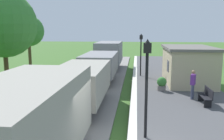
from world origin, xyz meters
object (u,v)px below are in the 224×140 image
object	(u,v)px
tree_trackside_far	(3,25)
freight_train	(93,71)
bench_near_hut	(206,96)
person_waiting	(193,83)
tree_field_left	(28,31)
station_hut	(188,65)
lamp_post_far	(141,47)
potted_planter	(162,84)
bench_down_platform	(177,68)
lamp_post_near	(147,71)

from	to	relation	value
tree_trackside_far	freight_train	bearing A→B (deg)	15.20
freight_train	bench_near_hut	distance (m)	7.23
freight_train	person_waiting	bearing A→B (deg)	-13.94
tree_field_left	station_hut	bearing A→B (deg)	-12.71
lamp_post_far	freight_train	bearing A→B (deg)	-121.10
tree_trackside_far	tree_field_left	world-z (taller)	tree_trackside_far
bench_near_hut	person_waiting	distance (m)	1.20
station_hut	potted_planter	world-z (taller)	station_hut
tree_trackside_far	tree_field_left	xyz separation A→B (m)	(-1.91, 7.54, -0.44)
bench_near_hut	tree_field_left	distance (m)	16.69
bench_near_hut	potted_planter	bearing A→B (deg)	126.82
potted_planter	tree_trackside_far	distance (m)	10.73
bench_down_platform	tree_trackside_far	distance (m)	15.25
freight_train	bench_near_hut	bearing A→B (deg)	-20.64
bench_down_platform	lamp_post_near	world-z (taller)	lamp_post_near
freight_train	station_hut	distance (m)	7.42
person_waiting	tree_trackside_far	xyz separation A→B (m)	(-11.45, 0.12, 3.40)
bench_near_hut	lamp_post_far	bearing A→B (deg)	113.27
bench_near_hut	person_waiting	xyz separation A→B (m)	(-0.51, 0.99, 0.46)
potted_planter	tree_field_left	world-z (taller)	tree_field_left
station_hut	lamp_post_far	distance (m)	4.45
freight_train	lamp_post_far	world-z (taller)	lamp_post_far
bench_near_hut	lamp_post_far	xyz separation A→B (m)	(-3.43, 7.98, 2.08)
lamp_post_near	tree_field_left	size ratio (longest dim) A/B	0.66
bench_near_hut	lamp_post_far	world-z (taller)	lamp_post_far
bench_down_platform	lamp_post_near	distance (m)	14.73
bench_down_platform	tree_trackside_far	xyz separation A→B (m)	(-11.96, -8.62, 3.86)
person_waiting	tree_trackside_far	distance (m)	11.95
person_waiting	tree_field_left	size ratio (longest dim) A/B	0.31
potted_planter	lamp_post_near	bearing A→B (deg)	-100.39
station_hut	tree_trackside_far	xyz separation A→B (m)	(-12.05, -4.39, 2.93)
person_waiting	lamp_post_near	bearing A→B (deg)	87.00
station_hut	bench_near_hut	size ratio (longest dim) A/B	3.87
lamp_post_near	tree_trackside_far	world-z (taller)	tree_trackside_far
person_waiting	tree_trackside_far	bearing A→B (deg)	24.68
bench_near_hut	lamp_post_far	size ratio (longest dim) A/B	0.41
potted_planter	lamp_post_far	bearing A→B (deg)	104.43
bench_down_platform	person_waiting	world-z (taller)	person_waiting
person_waiting	lamp_post_far	distance (m)	7.75
bench_near_hut	potted_planter	size ratio (longest dim) A/B	1.64
freight_train	bench_down_platform	distance (m)	9.88
bench_down_platform	tree_field_left	bearing A→B (deg)	-175.52
lamp_post_far	station_hut	bearing A→B (deg)	-35.26
bench_down_platform	potted_planter	world-z (taller)	potted_planter
station_hut	potted_planter	distance (m)	3.59
person_waiting	potted_planter	distance (m)	2.46
potted_planter	bench_near_hut	bearing A→B (deg)	-53.18
station_hut	lamp_post_far	bearing A→B (deg)	144.74
potted_planter	lamp_post_near	world-z (taller)	lamp_post_near
lamp_post_near	bench_down_platform	bearing A→B (deg)	76.39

